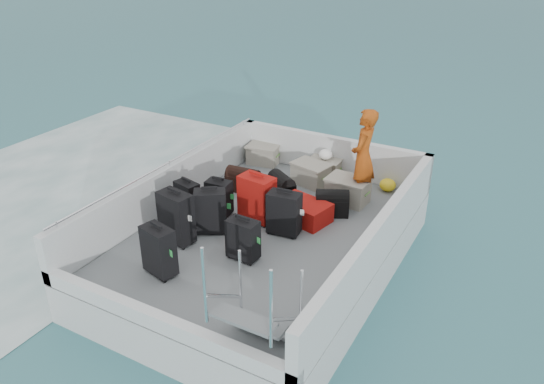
% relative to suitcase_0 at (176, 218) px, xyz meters
% --- Properties ---
extents(ground, '(160.00, 160.00, 0.00)m').
position_rel_suitcase_0_xyz_m(ground, '(0.95, 0.85, -1.00)').
color(ground, '#1A515D').
rests_on(ground, ground).
extents(wake_foam, '(10.00, 10.00, 0.00)m').
position_rel_suitcase_0_xyz_m(wake_foam, '(-3.85, 0.85, -1.00)').
color(wake_foam, white).
rests_on(wake_foam, ground).
extents(ferry_hull, '(3.60, 5.00, 0.60)m').
position_rel_suitcase_0_xyz_m(ferry_hull, '(0.95, 0.85, -0.70)').
color(ferry_hull, silver).
rests_on(ferry_hull, ground).
extents(deck, '(3.30, 4.70, 0.02)m').
position_rel_suitcase_0_xyz_m(deck, '(0.95, 0.85, -0.39)').
color(deck, slate).
rests_on(deck, ferry_hull).
extents(deck_fittings, '(3.60, 5.00, 0.90)m').
position_rel_suitcase_0_xyz_m(deck_fittings, '(1.30, 0.53, -0.01)').
color(deck_fittings, silver).
rests_on(deck_fittings, deck).
extents(suitcase_0, '(0.54, 0.36, 0.76)m').
position_rel_suitcase_0_xyz_m(suitcase_0, '(0.00, 0.00, 0.00)').
color(suitcase_0, black).
rests_on(suitcase_0, deck).
extents(suitcase_1, '(0.43, 0.31, 0.58)m').
position_rel_suitcase_0_xyz_m(suitcase_1, '(-0.32, 0.67, -0.09)').
color(suitcase_1, black).
rests_on(suitcase_1, deck).
extents(suitcase_2, '(0.41, 0.27, 0.56)m').
position_rel_suitcase_0_xyz_m(suitcase_2, '(0.06, 0.97, -0.10)').
color(suitcase_2, black).
rests_on(suitcase_2, deck).
extents(suitcase_3, '(0.49, 0.36, 0.68)m').
position_rel_suitcase_0_xyz_m(suitcase_3, '(0.30, -0.74, -0.04)').
color(suitcase_3, black).
rests_on(suitcase_3, deck).
extents(suitcase_4, '(0.53, 0.48, 0.67)m').
position_rel_suitcase_0_xyz_m(suitcase_4, '(0.27, 0.45, -0.05)').
color(suitcase_4, black).
rests_on(suitcase_4, deck).
extents(suitcase_5, '(0.56, 0.38, 0.72)m').
position_rel_suitcase_0_xyz_m(suitcase_5, '(0.67, 1.10, -0.02)').
color(suitcase_5, '#990E0B').
rests_on(suitcase_5, deck).
extents(suitcase_6, '(0.43, 0.27, 0.59)m').
position_rel_suitcase_0_xyz_m(suitcase_6, '(1.05, 0.08, -0.09)').
color(suitcase_6, black).
rests_on(suitcase_6, deck).
extents(suitcase_7, '(0.50, 0.32, 0.66)m').
position_rel_suitcase_0_xyz_m(suitcase_7, '(1.22, 0.94, -0.05)').
color(suitcase_7, black).
rests_on(suitcase_7, deck).
extents(suitcase_8, '(0.87, 0.67, 0.31)m').
position_rel_suitcase_0_xyz_m(suitcase_8, '(1.30, 1.45, -0.23)').
color(suitcase_8, '#990E0B').
rests_on(suitcase_8, deck).
extents(duffel_0, '(0.58, 0.34, 0.32)m').
position_rel_suitcase_0_xyz_m(duffel_0, '(-0.06, 1.86, -0.22)').
color(duffel_0, black).
rests_on(duffel_0, deck).
extents(duffel_1, '(0.58, 0.52, 0.32)m').
position_rel_suitcase_0_xyz_m(duffel_1, '(0.63, 1.96, -0.22)').
color(duffel_1, black).
rests_on(duffel_1, deck).
extents(duffel_2, '(0.59, 0.50, 0.32)m').
position_rel_suitcase_0_xyz_m(duffel_2, '(1.60, 1.82, -0.22)').
color(duffel_2, black).
rests_on(duffel_2, deck).
extents(crate_0, '(0.61, 0.46, 0.34)m').
position_rel_suitcase_0_xyz_m(crate_0, '(-0.35, 3.04, -0.21)').
color(crate_0, gray).
rests_on(crate_0, deck).
extents(crate_1, '(0.67, 0.54, 0.36)m').
position_rel_suitcase_0_xyz_m(crate_1, '(0.84, 2.66, -0.20)').
color(crate_1, gray).
rests_on(crate_1, deck).
extents(crate_2, '(0.54, 0.38, 0.32)m').
position_rel_suitcase_0_xyz_m(crate_2, '(0.93, 3.05, -0.22)').
color(crate_2, gray).
rests_on(crate_2, deck).
extents(crate_3, '(0.67, 0.48, 0.39)m').
position_rel_suitcase_0_xyz_m(crate_3, '(1.66, 2.34, -0.19)').
color(crate_3, gray).
rests_on(crate_3, deck).
extents(yellow_bag, '(0.28, 0.26, 0.22)m').
position_rel_suitcase_0_xyz_m(yellow_bag, '(2.11, 3.05, -0.27)').
color(yellow_bag, yellow).
rests_on(yellow_bag, deck).
extents(white_bag, '(0.24, 0.24, 0.18)m').
position_rel_suitcase_0_xyz_m(white_bag, '(0.93, 3.05, 0.02)').
color(white_bag, white).
rests_on(white_bag, crate_2).
extents(passenger, '(0.40, 0.60, 1.58)m').
position_rel_suitcase_0_xyz_m(passenger, '(1.83, 2.44, 0.41)').
color(passenger, orange).
rests_on(passenger, deck).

